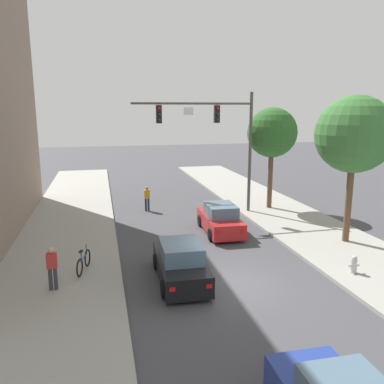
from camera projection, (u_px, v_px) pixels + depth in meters
name	position (u px, v px, depth m)	size (l,w,h in m)	color
ground_plane	(228.00, 283.00, 15.16)	(120.00, 120.00, 0.00)	#424247
sidewalk_left	(52.00, 299.00, 13.68)	(5.00, 60.00, 0.15)	#99968E
sidewalk_right	(374.00, 266.00, 16.60)	(5.00, 60.00, 0.15)	#99968E
traffic_signal_mast	(218.00, 130.00, 23.83)	(7.49, 0.38, 7.50)	#514C47
car_lead_red	(220.00, 220.00, 21.23)	(1.97, 4.30, 1.60)	#B21E1E
car_following_black	(181.00, 263.00, 15.19)	(1.94, 4.29, 1.60)	black
pedestrian_sidewalk_left_walker	(52.00, 266.00, 14.05)	(0.36, 0.22, 1.64)	#333338
pedestrian_crossing_road	(147.00, 197.00, 25.72)	(0.36, 0.22, 1.64)	#232847
bicycle_leaning	(84.00, 262.00, 15.81)	(0.52, 1.73, 0.98)	black
fire_hydrant	(354.00, 264.00, 15.66)	(0.48, 0.24, 0.72)	#B2B2B7
street_tree_nearest	(354.00, 135.00, 18.47)	(3.68, 3.68, 7.14)	brown
street_tree_second	(272.00, 133.00, 25.22)	(3.23, 3.23, 6.60)	brown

